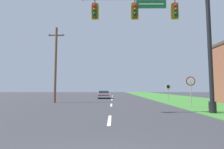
{
  "coord_description": "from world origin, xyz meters",
  "views": [
    {
      "loc": [
        0.18,
        -2.73,
        1.54
      ],
      "look_at": [
        0.0,
        23.04,
        3.65
      ],
      "focal_mm": 28.0,
      "sensor_mm": 36.0,
      "label": 1
    }
  ],
  "objects_px": {
    "signal_mast": "(175,32)",
    "route_sign_post": "(168,89)",
    "utility_pole_near": "(56,63)",
    "stop_sign": "(191,85)",
    "car_ahead": "(104,95)"
  },
  "relations": [
    {
      "from": "signal_mast",
      "to": "car_ahead",
      "type": "distance_m",
      "value": 19.14
    },
    {
      "from": "stop_sign",
      "to": "route_sign_post",
      "type": "relative_size",
      "value": 1.23
    },
    {
      "from": "car_ahead",
      "to": "utility_pole_near",
      "type": "distance_m",
      "value": 11.25
    },
    {
      "from": "stop_sign",
      "to": "utility_pole_near",
      "type": "relative_size",
      "value": 0.29
    },
    {
      "from": "signal_mast",
      "to": "route_sign_post",
      "type": "relative_size",
      "value": 4.22
    },
    {
      "from": "stop_sign",
      "to": "utility_pole_near",
      "type": "xyz_separation_m",
      "value": [
        -12.83,
        5.18,
        2.56
      ]
    },
    {
      "from": "signal_mast",
      "to": "utility_pole_near",
      "type": "relative_size",
      "value": 1.0
    },
    {
      "from": "signal_mast",
      "to": "route_sign_post",
      "type": "height_order",
      "value": "signal_mast"
    },
    {
      "from": "signal_mast",
      "to": "utility_pole_near",
      "type": "distance_m",
      "value": 13.47
    },
    {
      "from": "route_sign_post",
      "to": "stop_sign",
      "type": "bearing_deg",
      "value": -86.26
    },
    {
      "from": "car_ahead",
      "to": "signal_mast",
      "type": "bearing_deg",
      "value": -72.61
    },
    {
      "from": "car_ahead",
      "to": "utility_pole_near",
      "type": "relative_size",
      "value": 0.53
    },
    {
      "from": "signal_mast",
      "to": "utility_pole_near",
      "type": "xyz_separation_m",
      "value": [
        -10.52,
        8.39,
        -0.77
      ]
    },
    {
      "from": "signal_mast",
      "to": "route_sign_post",
      "type": "bearing_deg",
      "value": 76.09
    },
    {
      "from": "signal_mast",
      "to": "stop_sign",
      "type": "bearing_deg",
      "value": 54.18
    }
  ]
}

